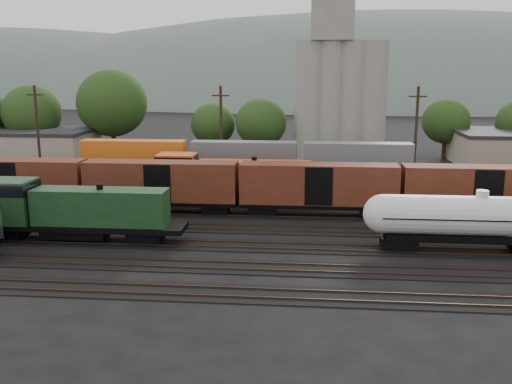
# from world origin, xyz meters

# --- Properties ---
(ground) EXTENTS (600.00, 600.00, 0.00)m
(ground) POSITION_xyz_m (0.00, 0.00, 0.00)
(ground) COLOR black
(tracks) EXTENTS (180.00, 33.20, 0.20)m
(tracks) POSITION_xyz_m (0.00, 0.00, 0.05)
(tracks) COLOR black
(tracks) RESTS_ON ground
(green_locomotive) EXTENTS (18.29, 3.23, 4.84)m
(green_locomotive) POSITION_xyz_m (-21.07, -5.00, 2.75)
(green_locomotive) COLOR black
(green_locomotive) RESTS_ON ground
(tank_car_a) EXTENTS (17.91, 3.21, 4.69)m
(tank_car_a) POSITION_xyz_m (12.26, -5.00, 2.78)
(tank_car_a) COLOR white
(tank_car_a) RESTS_ON ground
(orange_locomotive) EXTENTS (19.73, 3.29, 4.93)m
(orange_locomotive) POSITION_xyz_m (-10.03, 10.00, 2.79)
(orange_locomotive) COLOR black
(orange_locomotive) RESTS_ON ground
(container_wall) EXTENTS (160.00, 2.60, 5.80)m
(container_wall) POSITION_xyz_m (0.58, 15.00, 2.60)
(container_wall) COLOR black
(container_wall) RESTS_ON ground
(grain_silo) EXTENTS (13.40, 5.00, 29.00)m
(grain_silo) POSITION_xyz_m (3.28, 36.00, 11.26)
(grain_silo) COLOR gray
(grain_silo) RESTS_ON ground
(industrial_sheds) EXTENTS (119.38, 17.26, 5.10)m
(industrial_sheds) POSITION_xyz_m (6.63, 35.25, 2.56)
(industrial_sheds) COLOR #9E937F
(industrial_sheds) RESTS_ON ground
(tree_band) EXTENTS (161.36, 22.18, 14.26)m
(tree_band) POSITION_xyz_m (-5.21, 37.07, 7.48)
(tree_band) COLOR black
(tree_band) RESTS_ON ground
(utility_poles) EXTENTS (122.20, 0.36, 12.00)m
(utility_poles) POSITION_xyz_m (0.00, 22.00, 6.21)
(utility_poles) COLOR black
(utility_poles) RESTS_ON ground
(distant_hills) EXTENTS (860.00, 286.00, 130.00)m
(distant_hills) POSITION_xyz_m (23.92, 260.00, -20.56)
(distant_hills) COLOR #59665B
(distant_hills) RESTS_ON ground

